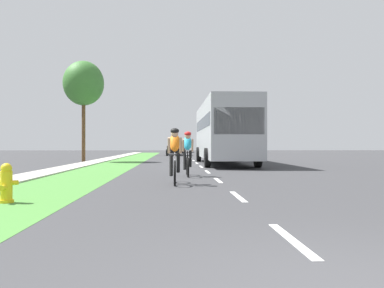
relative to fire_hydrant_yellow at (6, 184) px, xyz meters
The scene contains 10 objects.
ground_plane 15.47m from the fire_hydrant_yellow, 72.71° to the left, with size 120.00×120.00×0.00m, color #38383A.
grass_verge 14.77m from the fire_hydrant_yellow, 90.00° to the left, with size 2.50×70.00×0.01m, color #478438.
sidewalk_concrete 14.89m from the fire_hydrant_yellow, 97.17° to the left, with size 1.21×70.00×0.10m, color #B2ADA3.
lane_markings_center 19.33m from the fire_hydrant_yellow, 76.24° to the left, with size 0.12×53.80×0.01m.
fire_hydrant_yellow is the anchor object (origin of this frame).
cyclist_lead 4.83m from the fire_hydrant_yellow, 47.65° to the left, with size 0.42×1.72×1.58m.
cyclist_trailing 7.47m from the fire_hydrant_yellow, 60.24° to the left, with size 0.42×1.72×1.58m.
bus_silver 16.96m from the fire_hydrant_yellow, 68.82° to the left, with size 2.78×11.60×3.48m.
sedan_black 34.86m from the fire_hydrant_yellow, 84.39° to the left, with size 1.98×4.30×1.52m.
street_tree_near 20.01m from the fire_hydrant_yellow, 98.12° to the left, with size 2.66×2.66×6.64m.
Camera 1 is at (-1.38, -2.75, 1.12)m, focal length 38.25 mm.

